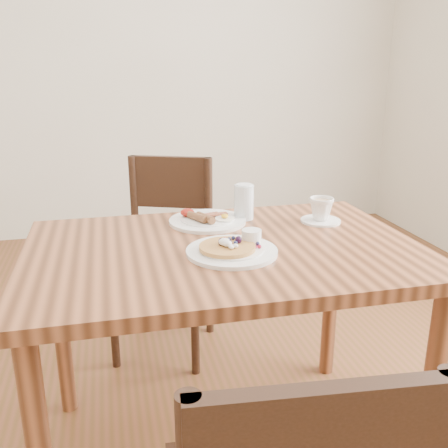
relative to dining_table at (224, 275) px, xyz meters
name	(u,v)px	position (x,y,z in m)	size (l,w,h in m)	color
ground	(224,446)	(0.00, 0.00, -0.65)	(5.00, 5.00, 0.00)	brown
dining_table	(224,275)	(0.00, 0.00, 0.00)	(1.20, 0.80, 0.75)	brown
chair_far	(166,246)	(-0.10, 0.74, -0.16)	(0.55, 0.55, 0.88)	black
pancake_plate	(233,248)	(0.01, -0.07, 0.11)	(0.27, 0.27, 0.06)	white
breakfast_plate	(206,220)	(-0.01, 0.24, 0.11)	(0.27, 0.27, 0.04)	white
teacup_saucer	(321,211)	(0.39, 0.16, 0.14)	(0.14, 0.14, 0.09)	white
water_glass	(244,202)	(0.13, 0.26, 0.16)	(0.07, 0.07, 0.12)	silver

